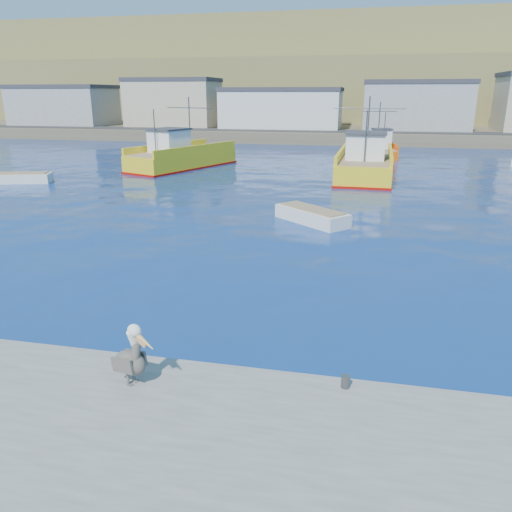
# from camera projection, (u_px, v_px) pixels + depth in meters

# --- Properties ---
(ground) EXTENTS (260.00, 260.00, 0.00)m
(ground) POSITION_uv_depth(u_px,v_px,m) (250.00, 329.00, 15.27)
(ground) COLOR #07185A
(ground) RESTS_ON ground
(dock_bollards) EXTENTS (36.20, 0.20, 0.30)m
(dock_bollards) POSITION_uv_depth(u_px,v_px,m) (243.00, 370.00, 11.78)
(dock_bollards) COLOR #4C4C4C
(dock_bollards) RESTS_ON dock
(far_shore) EXTENTS (200.00, 81.00, 24.00)m
(far_shore) POSITION_uv_depth(u_px,v_px,m) (356.00, 83.00, 113.93)
(far_shore) COLOR brown
(far_shore) RESTS_ON ground
(trawler_yellow_a) EXTENTS (8.16, 12.69, 6.61)m
(trawler_yellow_a) POSITION_uv_depth(u_px,v_px,m) (181.00, 157.00, 47.67)
(trawler_yellow_a) COLOR yellow
(trawler_yellow_a) RESTS_ON ground
(trawler_yellow_b) EXTENTS (6.06, 12.90, 6.70)m
(trawler_yellow_b) POSITION_uv_depth(u_px,v_px,m) (365.00, 164.00, 42.56)
(trawler_yellow_b) COLOR yellow
(trawler_yellow_b) RESTS_ON ground
(boat_orange) EXTENTS (4.03, 7.57, 5.93)m
(boat_orange) POSITION_uv_depth(u_px,v_px,m) (379.00, 148.00, 55.92)
(boat_orange) COLOR #E64E07
(boat_orange) RESTS_ON ground
(skiff_left) EXTENTS (4.81, 2.83, 0.99)m
(skiff_left) POSITION_uv_depth(u_px,v_px,m) (22.00, 179.00, 40.07)
(skiff_left) COLOR silver
(skiff_left) RESTS_ON ground
(skiff_mid) EXTENTS (4.47, 4.21, 0.99)m
(skiff_mid) POSITION_uv_depth(u_px,v_px,m) (312.00, 217.00, 27.77)
(skiff_mid) COLOR silver
(skiff_mid) RESTS_ON ground
(pelican) EXTENTS (1.23, 0.74, 1.54)m
(pelican) POSITION_uv_depth(u_px,v_px,m) (131.00, 358.00, 11.31)
(pelican) COLOR #595451
(pelican) RESTS_ON dock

